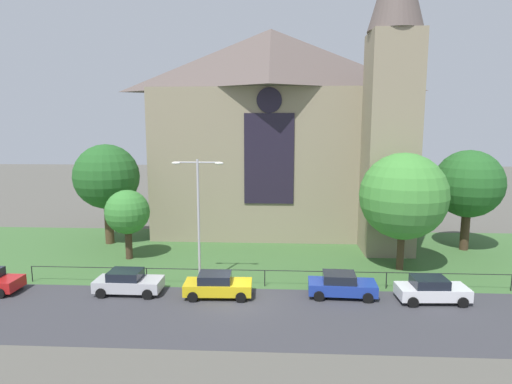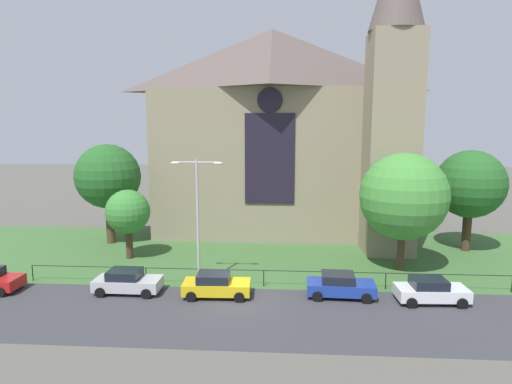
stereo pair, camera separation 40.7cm
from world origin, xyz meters
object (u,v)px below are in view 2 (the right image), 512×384
object	(u,v)px
parked_car_yellow	(216,285)
parked_car_blue	(340,285)
tree_right_far	(470,185)
tree_right_near	(404,197)
streetlamp_near	(197,207)
church_building	(279,129)
parked_car_white	(431,290)
tree_left_far	(108,177)
tree_left_near	(128,212)
parked_car_silver	(127,281)

from	to	relation	value
parked_car_yellow	parked_car_blue	world-z (taller)	same
tree_right_far	tree_right_near	xyz separation A→B (m)	(-6.97, -5.55, -0.18)
parked_car_yellow	tree_right_far	bearing A→B (deg)	28.09
tree_right_far	streetlamp_near	world-z (taller)	tree_right_far
church_building	parked_car_white	world-z (taller)	church_building
parked_car_blue	parked_car_yellow	bearing A→B (deg)	-174.35
parked_car_blue	parked_car_white	distance (m)	5.41
tree_left_far	tree_right_far	world-z (taller)	tree_left_far
tree_left_near	tree_right_far	bearing A→B (deg)	8.21
parked_car_blue	parked_car_white	world-z (taller)	same
tree_left_near	parked_car_blue	size ratio (longest dim) A/B	1.31
tree_left_far	tree_left_near	bearing A→B (deg)	-53.00
parked_car_silver	parked_car_white	xyz separation A→B (m)	(18.93, -0.29, 0.00)
tree_left_far	parked_car_yellow	world-z (taller)	tree_left_far
tree_right_far	parked_car_silver	xyz separation A→B (m)	(-25.63, -11.20, -4.98)
tree_right_near	parked_car_yellow	world-z (taller)	tree_right_near
parked_car_white	parked_car_blue	bearing A→B (deg)	172.11
tree_right_near	streetlamp_near	bearing A→B (deg)	-164.10
tree_right_near	parked_car_white	size ratio (longest dim) A/B	2.04
tree_left_near	tree_right_near	bearing A→B (deg)	-4.07
tree_right_far	parked_car_white	world-z (taller)	tree_right_far
streetlamp_near	parked_car_white	distance (m)	15.43
church_building	parked_car_yellow	bearing A→B (deg)	-101.61
tree_right_far	streetlamp_near	bearing A→B (deg)	-155.66
parked_car_yellow	parked_car_silver	bearing A→B (deg)	175.89
tree_right_near	streetlamp_near	xyz separation A→B (m)	(-14.32, -4.08, -0.16)
parked_car_silver	parked_car_blue	world-z (taller)	same
streetlamp_near	parked_car_silver	world-z (taller)	streetlamp_near
tree_left_near	parked_car_blue	world-z (taller)	tree_left_near
tree_right_near	tree_left_near	bearing A→B (deg)	175.93
parked_car_silver	tree_left_near	bearing A→B (deg)	109.32
tree_left_far	tree_right_near	distance (m)	25.16
tree_right_far	parked_car_white	xyz separation A→B (m)	(-6.69, -11.49, -4.98)
tree_right_near	parked_car_white	distance (m)	7.64
church_building	tree_left_near	xyz separation A→B (m)	(-11.90, -10.56, -6.47)
parked_car_silver	tree_right_far	bearing A→B (deg)	24.09
tree_left_far	streetlamp_near	xyz separation A→B (m)	(10.12, -10.02, -0.70)
parked_car_yellow	parked_car_blue	size ratio (longest dim) A/B	1.00
church_building	parked_car_yellow	size ratio (longest dim) A/B	6.11
tree_left_near	parked_car_blue	distance (m)	17.69
streetlamp_near	parked_car_silver	size ratio (longest dim) A/B	2.02
church_building	parked_car_silver	distance (m)	22.22
church_building	tree_right_far	bearing A→B (deg)	-21.93
parked_car_yellow	tree_right_near	bearing A→B (deg)	22.68
parked_car_yellow	parked_car_white	bearing A→B (deg)	-2.12
tree_right_near	tree_left_near	xyz separation A→B (m)	(-21.10, 1.50, -1.74)
tree_right_near	tree_left_near	world-z (taller)	tree_right_near
streetlamp_near	tree_right_near	bearing A→B (deg)	15.90
tree_left_near	parked_car_blue	bearing A→B (deg)	-23.45
tree_right_far	streetlamp_near	distance (m)	23.37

